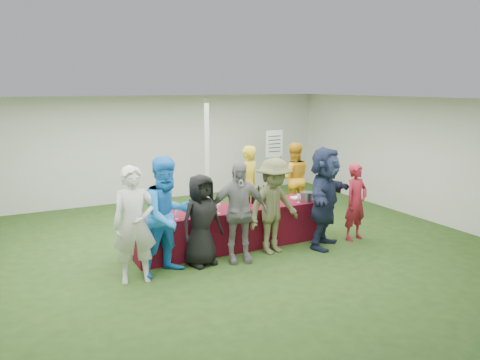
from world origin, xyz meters
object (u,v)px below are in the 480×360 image
customer_2 (201,220)px  customer_3 (238,212)px  serving_table (230,227)px  staff_back (293,178)px  customer_1 (168,216)px  dump_bucket (307,197)px  staff_pourer (247,185)px  customer_5 (325,198)px  wine_list_sign (274,149)px  customer_6 (356,202)px  customer_0 (135,225)px  customer_4 (274,206)px

customer_2 → customer_3: (0.62, -0.12, 0.10)m
serving_table → staff_back: staff_back is taller
staff_back → customer_1: customer_1 is taller
staff_back → customer_3: customer_3 is taller
dump_bucket → staff_back: (0.81, 1.70, -0.01)m
staff_pourer → customer_5: 2.02m
dump_bucket → customer_3: size_ratio=0.15×
staff_back → customer_5: customer_5 is taller
serving_table → staff_back: size_ratio=2.17×
staff_pourer → wine_list_sign: bearing=-154.2°
serving_table → customer_6: size_ratio=2.41×
customer_1 → customer_5: size_ratio=1.01×
staff_back → customer_6: bearing=109.1°
customer_5 → customer_0: bearing=142.3°
staff_pourer → customer_2: (-1.77, -1.74, -0.08)m
customer_0 → customer_5: (3.50, -0.01, 0.04)m
serving_table → customer_5: customer_5 is taller
serving_table → customer_3: customer_3 is taller
staff_pourer → customer_1: bearing=17.6°
wine_list_sign → staff_back: 1.63m
wine_list_sign → customer_6: wine_list_sign is taller
wine_list_sign → customer_5: bearing=-107.4°
customer_5 → wine_list_sign: bearing=35.0°
customer_3 → customer_0: bearing=-165.6°
dump_bucket → staff_pourer: (-0.57, 1.39, 0.01)m
dump_bucket → customer_5: 0.55m
serving_table → customer_0: bearing=-159.1°
customer_1 → customer_5: 2.96m
customer_1 → dump_bucket: bearing=-8.1°
serving_table → wine_list_sign: bearing=47.6°
customer_2 → customer_4: 1.36m
customer_2 → customer_6: size_ratio=1.03×
customer_5 → customer_1: bearing=140.6°
customer_0 → customer_1: customer_1 is taller
staff_back → customer_6: size_ratio=1.11×
staff_back → customer_1: size_ratio=0.88×
customer_0 → serving_table: bearing=30.2°
dump_bucket → wine_list_sign: size_ratio=0.14×
serving_table → staff_pourer: bearing=50.4°
customer_6 → wine_list_sign: bearing=74.3°
customer_1 → customer_6: bearing=-17.2°
customer_1 → customer_0: bearing=171.7°
customer_1 → customer_2: bearing=-7.6°
staff_back → customer_3: bearing=59.7°
customer_1 → customer_3: 1.22m
customer_4 → customer_5: size_ratio=0.92×
customer_0 → customer_6: (4.30, 0.05, -0.15)m
dump_bucket → customer_6: customer_6 is taller
serving_table → customer_0: (-1.95, -0.75, 0.52)m
customer_0 → customer_2: size_ratio=1.16×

